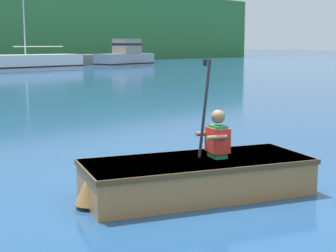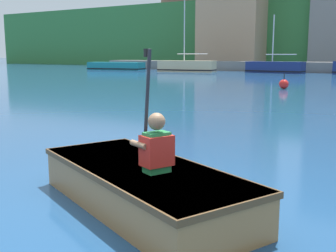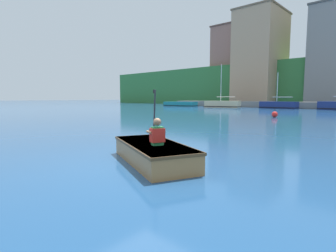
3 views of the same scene
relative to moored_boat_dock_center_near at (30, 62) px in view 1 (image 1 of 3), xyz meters
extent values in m
plane|color=navy|center=(-15.61, -30.97, -0.51)|extent=(300.00, 300.00, 0.00)
cube|color=white|center=(0.00, 0.00, 0.02)|extent=(7.91, 2.81, 1.06)
cube|color=black|center=(0.00, 0.00, -0.32)|extent=(7.95, 2.85, 0.10)
cylinder|color=silver|center=(-0.39, -0.01, 3.39)|extent=(0.10, 0.10, 5.67)
cylinder|color=silver|center=(0.78, 0.02, 1.15)|extent=(4.31, 0.20, 0.07)
cube|color=#9EA3A8|center=(9.05, -0.22, 0.00)|extent=(5.93, 2.79, 1.03)
cube|color=black|center=(9.05, -0.22, -0.33)|extent=(5.98, 2.84, 0.10)
cube|color=gray|center=(9.33, -0.18, 1.15)|extent=(2.30, 1.88, 1.26)
cube|color=#19232D|center=(9.33, -0.18, 1.31)|extent=(2.33, 1.90, 0.20)
cube|color=#A3703D|center=(-15.50, -30.72, -0.29)|extent=(2.93, 2.07, 0.45)
cube|color=brown|center=(-15.50, -30.72, -0.09)|extent=(2.98, 2.12, 0.06)
cube|color=brown|center=(-15.50, -30.72, -0.10)|extent=(2.50, 1.74, 0.02)
cone|color=#A3703D|center=(-16.70, -30.20, -0.26)|extent=(0.49, 0.49, 0.40)
cube|color=#A3703D|center=(-15.31, -30.80, -0.11)|extent=(0.55, 1.00, 0.03)
cube|color=#267F3F|center=(-15.25, -30.83, 0.14)|extent=(0.24, 0.28, 0.40)
cube|color=red|center=(-15.25, -30.83, 0.16)|extent=(0.31, 0.35, 0.30)
sphere|color=#997051|center=(-15.25, -30.83, 0.44)|extent=(0.17, 0.17, 0.17)
cylinder|color=#997051|center=(-15.27, -30.65, 0.22)|extent=(0.26, 0.16, 0.06)
cylinder|color=#997051|center=(-15.39, -30.93, 0.22)|extent=(0.26, 0.16, 0.06)
cylinder|color=#232328|center=(-15.41, -30.75, 0.55)|extent=(0.16, 0.10, 1.18)
cylinder|color=black|center=(-15.41, -30.75, 1.10)|extent=(0.05, 0.05, 0.08)
camera|label=1|loc=(-20.02, -34.77, 1.31)|focal=55.00mm
camera|label=2|loc=(-13.04, -34.16, 1.08)|focal=45.00mm
camera|label=3|loc=(-11.28, -34.77, 0.96)|focal=28.00mm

